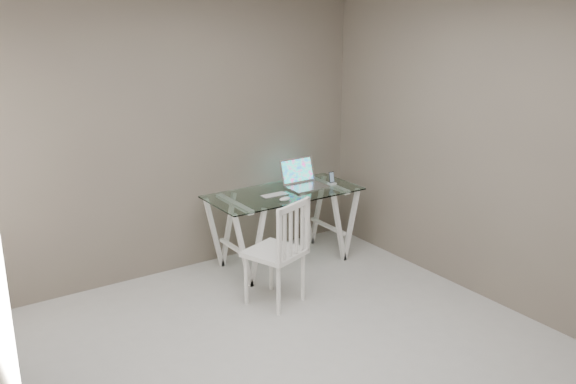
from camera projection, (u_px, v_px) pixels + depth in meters
name	position (u px, v px, depth m)	size (l,w,h in m)	color
room	(306.00, 139.00, 4.03)	(4.50, 4.52, 2.71)	#B5B3AE
desk	(284.00, 227.00, 6.34)	(1.50, 0.70, 0.75)	silver
chair	(282.00, 248.00, 5.44)	(0.56, 0.56, 0.95)	white
laptop	(303.00, 180.00, 6.41)	(0.39, 0.35, 0.27)	silver
keyboard	(274.00, 195.00, 6.13)	(0.27, 0.11, 0.01)	silver
mouse	(285.00, 199.00, 5.97)	(0.11, 0.07, 0.04)	white
phone_dock	(332.00, 181.00, 6.49)	(0.07, 0.07, 0.13)	white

